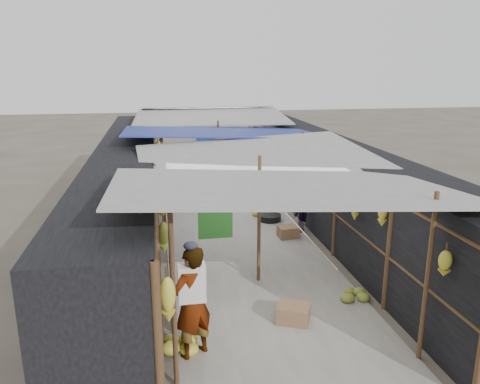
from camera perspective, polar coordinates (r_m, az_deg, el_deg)
ground at (r=7.25m, az=7.70°, el=-20.92°), size 80.00×80.00×0.00m
aisle_slab at (r=12.92m, az=-1.08°, el=-4.04°), size 3.60×16.00×0.02m
stall_left at (r=12.47m, az=-13.45°, el=0.30°), size 1.40×15.00×2.30m
stall_right at (r=13.27m, az=10.48°, el=1.36°), size 1.40×15.00×2.30m
crate_near at (r=8.29m, az=6.54°, el=-14.52°), size 0.67×0.61×0.32m
crate_mid at (r=12.03m, az=5.90°, el=-4.89°), size 0.53×0.44×0.30m
crate_back at (r=14.42m, az=-1.91°, el=-1.48°), size 0.44×0.37×0.27m
black_basin at (r=13.27m, az=3.65°, el=-3.16°), size 0.63×0.63×0.19m
vendor_elderly at (r=7.10m, az=-5.83°, el=-13.25°), size 0.77×0.70×1.77m
shopper_blue at (r=15.41m, az=-6.07°, el=2.14°), size 0.84×0.69×1.62m
vendor_seated at (r=12.34m, az=7.39°, el=-2.73°), size 0.46×0.69×0.99m
market_canopy at (r=12.67m, az=-1.26°, el=6.76°), size 5.62×15.20×2.77m
hanging_bananas at (r=11.93m, az=-0.75°, el=2.65°), size 3.95×14.22×0.77m
floor_bananas at (r=13.75m, az=-2.79°, el=-2.25°), size 3.79×11.27×0.34m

